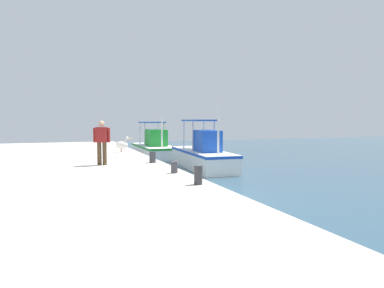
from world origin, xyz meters
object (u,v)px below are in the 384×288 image
Objects in this scene: pelican at (122,144)px; mooring_bollard_second at (174,167)px; mooring_bollard_nearest at (153,157)px; fishing_boat_second at (202,155)px; fisherman_standing at (102,140)px; mooring_bollard_third at (198,175)px; fishing_boat_nearest at (154,147)px.

pelican reaches higher than mooring_bollard_second.
mooring_bollard_nearest is at bearing 4.31° from pelican.
fisherman_standing is at bearing -59.06° from fishing_boat_second.
mooring_bollard_third reaches higher than mooring_bollard_second.
mooring_bollard_nearest is 2.91m from mooring_bollard_second.
fishing_boat_second reaches higher than pelican.
fisherman_standing is 2.10m from mooring_bollard_nearest.
fishing_boat_second is at bearing 120.94° from fisherman_standing.
fisherman_standing is (3.26, -5.45, 1.05)m from fishing_boat_second.
mooring_bollard_nearest is (9.81, -2.52, 0.40)m from fishing_boat_nearest.
fishing_boat_nearest is 12.19× the size of mooring_bollard_third.
fisherman_standing is at bearing -16.61° from pelican.
mooring_bollard_second is at bearing -11.19° from fishing_boat_nearest.
mooring_bollard_third is (4.99, 1.97, -0.68)m from fisherman_standing.
fisherman_standing is 5.40m from mooring_bollard_third.
pelican is 0.57× the size of fisherman_standing.
fisherman_standing reaches higher than mooring_bollard_second.
mooring_bollard_second is at bearing 180.00° from mooring_bollard_third.
mooring_bollard_third reaches higher than mooring_bollard_nearest.
mooring_bollard_nearest is (3.23, -3.47, 0.34)m from fishing_boat_second.
mooring_bollard_nearest is 5.02m from mooring_bollard_third.
mooring_bollard_third is at bearing 21.57° from fisherman_standing.
fishing_boat_second reaches higher than mooring_bollard_third.
pelican is 1.89× the size of mooring_bollard_third.
fishing_boat_second is 3.85× the size of fisherman_standing.
fishing_boat_nearest is 5.44m from pelican.
fishing_boat_second is at bearing 150.49° from mooring_bollard_second.
fishing_boat_nearest is at bearing 147.44° from pelican.
mooring_bollard_nearest is (5.25, 0.40, -0.18)m from pelican.
fishing_boat_nearest is at bearing 155.49° from fisherman_standing.
fishing_boat_second reaches higher than mooring_bollard_nearest.
mooring_bollard_third is (8.25, -3.47, 0.37)m from fishing_boat_second.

